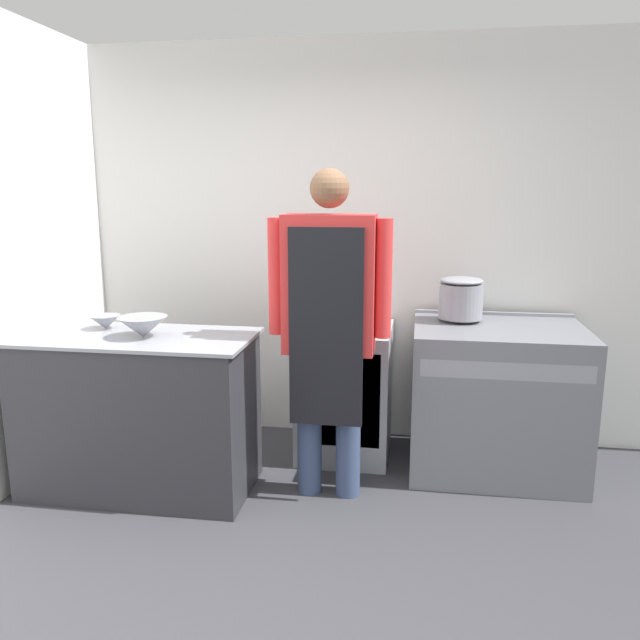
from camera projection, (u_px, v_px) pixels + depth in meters
ground_plane at (262, 600)px, 2.68m from camera, size 14.00×14.00×0.00m
wall_back at (329, 245)px, 4.30m from camera, size 8.00×0.05×2.70m
wall_left at (17, 256)px, 3.63m from camera, size 0.05×8.00×2.70m
prep_counter at (139, 413)px, 3.61m from camera, size 1.35×0.64×0.92m
stove at (496, 399)px, 3.86m from camera, size 1.02×0.78×0.93m
fridge_unit at (345, 391)px, 4.11m from camera, size 0.59×0.64×0.85m
person_cook at (329, 314)px, 3.41m from camera, size 0.68×0.24×1.84m
mixing_bowl at (143, 327)px, 3.45m from camera, size 0.27×0.27×0.12m
small_bowl at (105, 322)px, 3.66m from camera, size 0.18×0.18×0.08m
stock_pot at (461, 297)px, 3.91m from camera, size 0.27×0.27×0.26m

